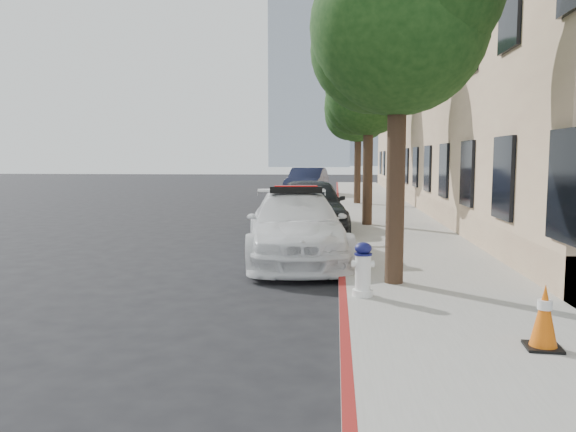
% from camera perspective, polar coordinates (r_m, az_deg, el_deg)
% --- Properties ---
extents(ground, '(120.00, 120.00, 0.00)m').
position_cam_1_polar(ground, '(11.53, -4.92, -5.01)').
color(ground, black).
rests_on(ground, ground).
extents(sidewalk, '(3.20, 50.00, 0.15)m').
position_cam_1_polar(sidewalk, '(21.32, 9.31, 0.21)').
color(sidewalk, gray).
rests_on(sidewalk, ground).
extents(curb_strip, '(0.12, 50.00, 0.15)m').
position_cam_1_polar(curb_strip, '(21.26, 5.17, 0.25)').
color(curb_strip, maroon).
rests_on(curb_strip, ground).
extents(building, '(8.00, 36.00, 10.00)m').
position_cam_1_polar(building, '(27.29, 20.70, 11.52)').
color(building, tan).
rests_on(building, ground).
extents(tower_left, '(18.00, 14.00, 60.00)m').
position_cam_1_polar(tower_left, '(134.20, 2.33, 17.96)').
color(tower_left, '#9EA8B7').
rests_on(tower_left, ground).
extents(tower_right, '(14.00, 14.00, 44.00)m').
position_cam_1_polar(tower_right, '(147.66, 7.78, 13.66)').
color(tower_right, '#9EA8B7').
rests_on(tower_right, ground).
extents(tree_near, '(2.92, 2.82, 5.62)m').
position_cam_1_polar(tree_near, '(9.42, 11.39, 18.61)').
color(tree_near, black).
rests_on(tree_near, sidewalk).
extents(tree_mid, '(2.77, 2.64, 5.43)m').
position_cam_1_polar(tree_mid, '(17.28, 8.32, 12.46)').
color(tree_mid, black).
rests_on(tree_mid, sidewalk).
extents(tree_far, '(3.10, 3.00, 5.81)m').
position_cam_1_polar(tree_far, '(25.25, 7.22, 10.93)').
color(tree_far, black).
rests_on(tree_far, sidewalk).
extents(police_car, '(2.61, 5.21, 1.60)m').
position_cam_1_polar(police_car, '(11.91, 0.80, -1.08)').
color(police_car, white).
rests_on(police_car, ground).
extents(parked_car_mid, '(2.48, 4.92, 1.61)m').
position_cam_1_polar(parked_car_mid, '(16.46, 2.28, 1.14)').
color(parked_car_mid, '#202328').
rests_on(parked_car_mid, ground).
extents(parked_car_far, '(2.30, 5.11, 1.63)m').
position_cam_1_polar(parked_car_far, '(30.47, 1.97, 3.40)').
color(parked_car_far, black).
rests_on(parked_car_far, ground).
extents(fire_hydrant, '(0.33, 0.31, 0.80)m').
position_cam_1_polar(fire_hydrant, '(8.39, 7.62, -5.45)').
color(fire_hydrant, white).
rests_on(fire_hydrant, sidewalk).
extents(traffic_cone, '(0.40, 0.40, 0.71)m').
position_cam_1_polar(traffic_cone, '(6.68, 24.59, -9.29)').
color(traffic_cone, black).
rests_on(traffic_cone, sidewalk).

